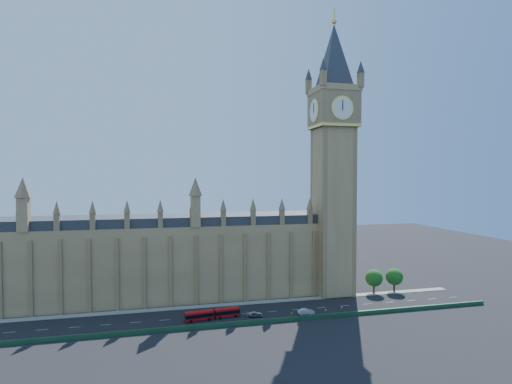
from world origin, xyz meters
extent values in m
plane|color=black|center=(0.00, 0.00, 0.00)|extent=(400.00, 400.00, 0.00)
cube|color=#967548|center=(-25.00, 22.00, 12.50)|extent=(120.00, 20.00, 25.00)
cube|color=#2D3035|center=(-25.00, 22.00, 26.50)|extent=(120.00, 18.00, 3.00)
cube|color=#967548|center=(38.00, 14.00, 29.00)|extent=(12.00, 12.00, 58.00)
cube|color=olive|center=(38.00, 14.00, 64.00)|extent=(14.00, 14.00, 12.00)
cylinder|color=silver|center=(38.00, 6.85, 64.00)|extent=(7.20, 0.30, 7.20)
cube|color=#967548|center=(38.00, 14.00, 71.00)|extent=(14.50, 14.50, 2.00)
pyramid|color=#2D3035|center=(38.00, 14.00, 94.00)|extent=(20.59, 20.59, 22.00)
sphere|color=#F2C64C|center=(38.00, 14.00, 94.80)|extent=(1.80, 1.80, 1.80)
cube|color=#1E4C2D|center=(0.00, -9.00, 0.60)|extent=(160.00, 0.60, 1.20)
cube|color=gray|center=(0.00, 9.50, 0.08)|extent=(160.00, 3.00, 0.16)
cylinder|color=#382619|center=(52.00, 10.00, 2.00)|extent=(0.70, 0.70, 4.00)
sphere|color=#154713|center=(52.00, 10.00, 5.50)|extent=(6.00, 6.00, 6.00)
sphere|color=#154713|center=(52.80, 10.30, 6.10)|extent=(4.38, 4.38, 4.38)
cylinder|color=#382619|center=(60.00, 10.00, 2.00)|extent=(0.70, 0.70, 4.00)
sphere|color=#154713|center=(60.00, 10.00, 5.50)|extent=(6.00, 6.00, 6.00)
sphere|color=#154713|center=(60.80, 10.30, 6.10)|extent=(4.38, 4.38, 4.38)
cube|color=#AF0B12|center=(-10.37, -2.82, 1.35)|extent=(8.30, 3.18, 2.70)
cube|color=#AF0B12|center=(-2.24, -1.86, 1.35)|extent=(7.41, 3.07, 2.70)
cube|color=black|center=(-10.37, -2.82, 1.67)|extent=(8.36, 3.23, 1.03)
cube|color=black|center=(-2.24, -1.86, 1.67)|extent=(7.46, 3.13, 1.03)
cylinder|color=black|center=(-6.53, -2.37, 1.21)|extent=(0.99, 2.23, 2.16)
cylinder|color=black|center=(-12.81, -4.24, 0.45)|extent=(0.92, 0.37, 0.90)
cylinder|color=black|center=(-13.07, -2.01, 0.45)|extent=(0.92, 0.37, 0.90)
cylinder|color=black|center=(-7.66, -3.63, 0.45)|extent=(0.92, 0.37, 0.90)
cylinder|color=black|center=(-7.93, -1.40, 0.45)|extent=(0.92, 0.37, 0.90)
cylinder|color=black|center=(-4.40, -3.25, 0.45)|extent=(0.92, 0.37, 0.90)
cylinder|color=black|center=(-4.66, -1.02, 0.45)|extent=(0.92, 0.37, 0.90)
cylinder|color=black|center=(0.18, -2.71, 0.45)|extent=(0.92, 0.37, 0.90)
cylinder|color=black|center=(-0.09, -0.48, 0.45)|extent=(0.92, 0.37, 0.90)
imported|color=#3E4046|center=(5.85, -3.62, 0.68)|extent=(4.11, 1.96, 1.36)
imported|color=#B8BBC0|center=(21.28, -4.70, 0.82)|extent=(5.09, 2.10, 1.64)
imported|color=silver|center=(6.00, -2.77, 0.65)|extent=(4.65, 2.22, 1.31)
cube|color=black|center=(28.11, -3.47, 0.02)|extent=(0.53, 0.53, 0.04)
cone|color=#E64E0C|center=(28.11, -3.47, 0.35)|extent=(0.58, 0.58, 0.70)
cylinder|color=white|center=(28.11, -3.47, 0.45)|extent=(0.34, 0.34, 0.12)
cube|color=black|center=(17.04, -3.79, 0.02)|extent=(0.48, 0.48, 0.04)
cone|color=orange|center=(17.04, -3.79, 0.33)|extent=(0.52, 0.52, 0.65)
cylinder|color=white|center=(17.04, -3.79, 0.42)|extent=(0.32, 0.32, 0.11)
cube|color=black|center=(21.51, -2.02, 0.02)|extent=(0.42, 0.42, 0.04)
cone|color=#EA5A0C|center=(21.51, -2.02, 0.33)|extent=(0.46, 0.46, 0.67)
cylinder|color=white|center=(21.51, -2.02, 0.43)|extent=(0.32, 0.32, 0.11)
cube|color=black|center=(34.00, -2.26, 0.02)|extent=(0.57, 0.57, 0.04)
cone|color=#F3590C|center=(34.00, -2.26, 0.38)|extent=(0.63, 0.63, 0.76)
cylinder|color=white|center=(34.00, -2.26, 0.49)|extent=(0.37, 0.37, 0.13)
camera|label=1|loc=(-20.28, -115.92, 40.76)|focal=28.00mm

